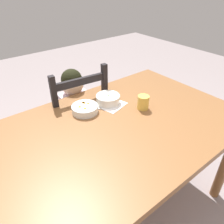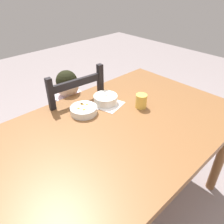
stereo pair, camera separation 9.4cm
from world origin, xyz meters
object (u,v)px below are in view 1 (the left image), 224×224
object	(u,v)px
dining_table	(119,137)
drinking_cup	(143,102)
child_figure	(76,109)
spoon	(93,111)
dining_chair	(77,125)
bowl_of_carrots	(85,109)
bowl_of_peas	(108,99)

from	to	relation	value
dining_table	drinking_cup	world-z (taller)	drinking_cup
child_figure	spoon	xyz separation A→B (m)	(-0.05, -0.32, 0.16)
dining_chair	bowl_of_carrots	bearing A→B (deg)	-106.43
dining_chair	spoon	distance (m)	0.45
dining_chair	spoon	bearing A→B (deg)	-97.54
drinking_cup	spoon	bearing A→B (deg)	147.24
child_figure	spoon	size ratio (longest dim) A/B	6.80
dining_table	spoon	distance (m)	0.24
bowl_of_carrots	drinking_cup	size ratio (longest dim) A/B	1.83
child_figure	bowl_of_carrots	xyz separation A→B (m)	(-0.09, -0.29, 0.18)
bowl_of_peas	drinking_cup	world-z (taller)	drinking_cup
child_figure	drinking_cup	world-z (taller)	child_figure
dining_table	drinking_cup	size ratio (longest dim) A/B	16.41
dining_table	spoon	size ratio (longest dim) A/B	10.99
bowl_of_peas	spoon	xyz separation A→B (m)	(-0.14, -0.02, -0.03)
drinking_cup	dining_table	bearing A→B (deg)	-170.21
child_figure	drinking_cup	bearing A→B (deg)	-65.32
dining_chair	drinking_cup	bearing A→B (deg)	-64.87
dining_chair	child_figure	bearing A→B (deg)	-18.70
spoon	drinking_cup	size ratio (longest dim) A/B	1.49
spoon	bowl_of_peas	bearing A→B (deg)	9.47
dining_chair	bowl_of_peas	xyz separation A→B (m)	(0.10, -0.29, 0.35)
dining_chair	bowl_of_peas	world-z (taller)	dining_chair
dining_table	bowl_of_carrots	bearing A→B (deg)	108.30
dining_table	bowl_of_peas	size ratio (longest dim) A/B	9.40
dining_table	drinking_cup	bearing A→B (deg)	9.79
child_figure	bowl_of_carrots	bearing A→B (deg)	-107.54
spoon	drinking_cup	xyz separation A→B (m)	(0.27, -0.18, 0.04)
bowl_of_peas	bowl_of_carrots	world-z (taller)	bowl_of_peas
dining_table	dining_chair	distance (m)	0.58
dining_table	bowl_of_peas	distance (m)	0.29
dining_chair	spoon	size ratio (longest dim) A/B	7.18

